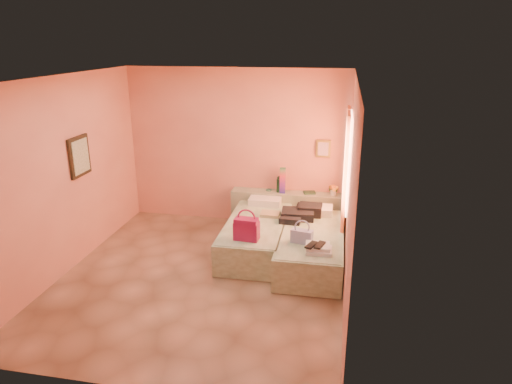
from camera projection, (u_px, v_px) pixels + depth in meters
The scene contains 16 objects.
ground at pixel (202, 277), 6.58m from camera, with size 4.50×4.50×0.00m, color tan.
room_walls at pixel (223, 148), 6.49m from camera, with size 4.02×4.51×2.81m.
headboard_ledge at pixel (288, 209), 8.25m from camera, with size 2.05×0.30×0.65m, color gray.
bed_left at pixel (257, 236), 7.35m from camera, with size 0.90×2.00×0.50m, color beige.
bed_right at pixel (311, 247), 6.94m from camera, with size 0.90×2.00×0.50m, color beige.
water_bottle at pixel (279, 185), 8.12m from camera, with size 0.08×0.08×0.28m, color #153A25.
rainbow_box at pixel (283, 180), 8.06m from camera, with size 0.10×0.10×0.46m, color #931246.
small_dish at pixel (269, 190), 8.23m from camera, with size 0.11×0.11×0.03m, color #457F66.
green_book at pixel (309, 193), 8.09m from camera, with size 0.20×0.14×0.03m, color #23422A.
flower_vase at pixel (333, 189), 7.96m from camera, with size 0.18×0.18×0.23m, color silver.
magenta_handbag at pixel (247, 229), 6.57m from camera, with size 0.35×0.20×0.33m, color #931246.
khaki_garment at pixel (270, 214), 7.48m from camera, with size 0.31×0.25×0.05m, color tan.
clothes_pile at pixel (301, 213), 7.36m from camera, with size 0.56×0.56×0.17m, color black.
blue_handbag at pixel (302, 236), 6.48m from camera, with size 0.31×0.13×0.20m, color #4353A1.
towel_stack at pixel (319, 249), 6.21m from camera, with size 0.35×0.30×0.10m, color white.
sandal_pair at pixel (316, 245), 6.17m from camera, with size 0.18×0.24×0.03m, color black.
Camera 1 is at (1.86, -5.58, 3.28)m, focal length 32.00 mm.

